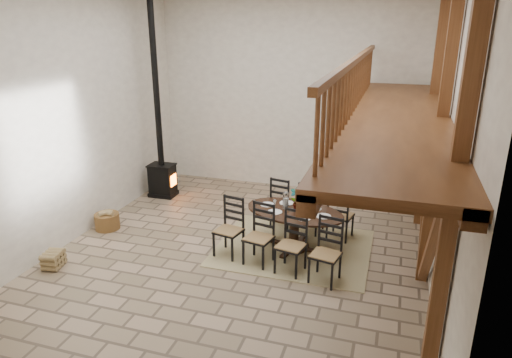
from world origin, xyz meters
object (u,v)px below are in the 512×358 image
(wood_stove, at_px, (161,154))
(log_basket, at_px, (107,220))
(dining_table, at_px, (292,231))
(log_stack, at_px, (53,260))

(wood_stove, xyz_separation_m, log_basket, (-0.20, -2.17, -0.93))
(dining_table, xyz_separation_m, wood_stove, (-3.89, 1.94, 0.71))
(dining_table, relative_size, log_basket, 4.88)
(dining_table, distance_m, log_basket, 4.11)
(log_basket, xyz_separation_m, log_stack, (0.04, -1.74, -0.03))
(wood_stove, relative_size, log_basket, 9.43)
(dining_table, height_order, log_stack, dining_table)
(wood_stove, distance_m, log_stack, 4.03)
(dining_table, distance_m, wood_stove, 4.40)
(log_stack, bearing_deg, log_basket, 91.29)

